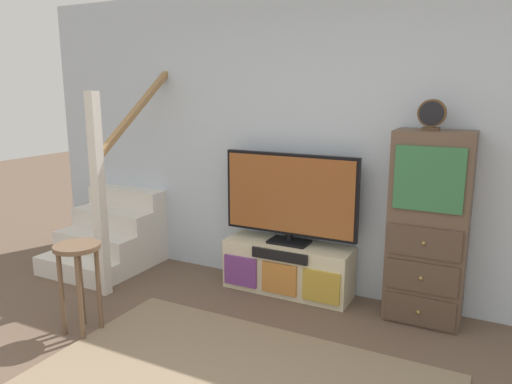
% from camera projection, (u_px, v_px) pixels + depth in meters
% --- Properties ---
extents(back_wall, '(6.40, 0.12, 2.70)m').
position_uv_depth(back_wall, '(333.00, 143.00, 4.28)').
color(back_wall, silver).
rests_on(back_wall, ground_plane).
extents(media_console, '(1.16, 0.38, 0.46)m').
position_uv_depth(media_console, '(288.00, 268.00, 4.42)').
color(media_console, beige).
rests_on(media_console, ground_plane).
extents(television, '(1.24, 0.22, 0.81)m').
position_uv_depth(television, '(290.00, 196.00, 4.30)').
color(television, black).
rests_on(television, media_console).
extents(side_cabinet, '(0.58, 0.38, 1.52)m').
position_uv_depth(side_cabinet, '(428.00, 229.00, 3.78)').
color(side_cabinet, brown).
rests_on(side_cabinet, ground_plane).
extents(desk_clock, '(0.21, 0.08, 0.23)m').
position_uv_depth(desk_clock, '(432.00, 115.00, 3.60)').
color(desk_clock, '#4C3823').
rests_on(desk_clock, side_cabinet).
extents(staircase, '(1.00, 1.36, 2.20)m').
position_uv_depth(staircase, '(124.00, 225.00, 5.27)').
color(staircase, silver).
rests_on(staircase, ground_plane).
extents(bar_stool_near, '(0.34, 0.34, 0.70)m').
position_uv_depth(bar_stool_near, '(78.00, 267.00, 3.63)').
color(bar_stool_near, brown).
rests_on(bar_stool_near, ground_plane).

